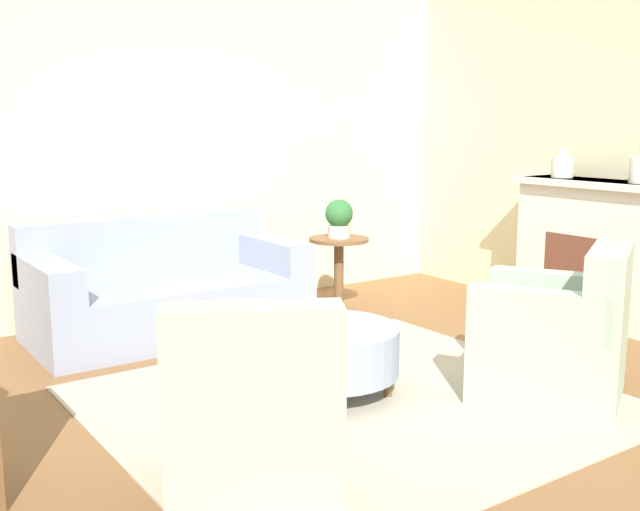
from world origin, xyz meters
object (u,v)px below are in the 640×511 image
(armchair_right, at_px, (558,339))
(vase_mantel_near, at_px, (562,166))
(armchair_left, at_px, (254,418))
(ottoman_table, at_px, (328,350))
(couch, at_px, (166,293))
(side_table, at_px, (339,263))
(potted_plant_on_side_table, at_px, (339,217))

(armchair_right, bearing_deg, vase_mantel_near, 37.99)
(armchair_right, height_order, vase_mantel_near, vase_mantel_near)
(armchair_left, relative_size, ottoman_table, 1.24)
(couch, relative_size, side_table, 3.12)
(couch, xyz_separation_m, armchair_right, (1.26, -2.56, 0.05))
(couch, bearing_deg, potted_plant_on_side_table, -12.46)
(couch, distance_m, vase_mantel_near, 3.28)
(couch, relative_size, ottoman_table, 2.39)
(vase_mantel_near, relative_size, potted_plant_on_side_table, 0.73)
(armchair_right, relative_size, vase_mantel_near, 4.47)
(couch, relative_size, vase_mantel_near, 8.62)
(ottoman_table, xyz_separation_m, side_table, (1.14, 1.44, 0.16))
(armchair_right, bearing_deg, armchair_left, 180.00)
(armchair_left, distance_m, ottoman_table, 1.25)
(side_table, relative_size, vase_mantel_near, 2.76)
(armchair_right, relative_size, ottoman_table, 1.24)
(ottoman_table, relative_size, potted_plant_on_side_table, 2.65)
(side_table, distance_m, potted_plant_on_side_table, 0.37)
(couch, bearing_deg, armchair_right, -63.77)
(side_table, bearing_deg, armchair_left, -132.95)
(ottoman_table, distance_m, potted_plant_on_side_table, 1.92)
(vase_mantel_near, bearing_deg, couch, 155.58)
(armchair_left, height_order, armchair_right, same)
(armchair_right, relative_size, side_table, 1.62)
(ottoman_table, bearing_deg, vase_mantel_near, 9.63)
(couch, height_order, side_table, couch)
(ottoman_table, xyz_separation_m, potted_plant_on_side_table, (1.14, 1.44, 0.54))
(side_table, relative_size, potted_plant_on_side_table, 2.03)
(couch, distance_m, armchair_right, 2.85)
(vase_mantel_near, height_order, potted_plant_on_side_table, vase_mantel_near)
(ottoman_table, distance_m, vase_mantel_near, 2.83)
(side_table, bearing_deg, vase_mantel_near, -33.81)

